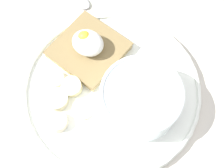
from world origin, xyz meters
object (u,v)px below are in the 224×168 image
Objects in this scene: banana_slice_front at (57,100)px; poached_egg at (87,42)px; banana_slice_back at (58,122)px; oatmeal_bowl at (142,97)px; banana_slice_left at (56,79)px; banana_slice_inner at (83,109)px; toast_slice at (89,50)px; banana_slice_right at (72,87)px.

poached_egg is at bearing -85.31° from banana_slice_front.
banana_slice_front and banana_slice_back have the same top height.
banana_slice_left is at bearing 15.58° from oatmeal_bowl.
oatmeal_bowl is 2.30× the size of poached_egg.
poached_egg is 10.26cm from banana_slice_front.
banana_slice_left is (13.40, 3.74, -2.41)cm from oatmeal_bowl.
banana_slice_inner is at bearing 163.32° from banana_slice_left.
banana_slice_left is 0.68× the size of banana_slice_back.
oatmeal_bowl is 12.48cm from toast_slice.
banana_slice_left is at bearing -51.54° from banana_slice_front.
oatmeal_bowl is 14.12cm from banana_slice_left.
poached_egg is 10.62cm from banana_slice_inner.
banana_slice_right reaches higher than banana_slice_left.
toast_slice is 4.05× the size of banana_slice_left.
banana_slice_right is at bearing 102.67° from poached_egg.
banana_slice_right is (-1.47, 6.92, -0.01)cm from toast_slice.
toast_slice is at bearing 166.54° from poached_egg.
toast_slice is 7.24cm from banana_slice_left.
banana_slice_back and banana_slice_inner have the same top height.
oatmeal_bowl is at bearing 164.32° from toast_slice.
banana_slice_front is 4.30cm from banana_slice_inner.
poached_egg is 7.46cm from banana_slice_right.
banana_slice_back is 6.03cm from banana_slice_right.
banana_slice_right is 0.99× the size of banana_slice_inner.
poached_egg is at bearing -15.66° from oatmeal_bowl.
poached_egg is 7.70cm from banana_slice_left.
oatmeal_bowl reaches higher than poached_egg.
poached_egg is 1.31× the size of banana_slice_right.
banana_slice_left is at bearing 77.73° from toast_slice.
banana_slice_front is 1.26× the size of banana_slice_right.
banana_slice_right is 4.05cm from banana_slice_inner.
banana_slice_inner is (-6.46, 1.94, 0.15)cm from banana_slice_left.
oatmeal_bowl is 13.12cm from banana_slice_back.
toast_slice is 10.27cm from banana_slice_inner.
oatmeal_bowl is 2.97× the size of banana_slice_inner.
oatmeal_bowl reaches higher than banana_slice_left.
banana_slice_left is (2.26, -2.85, -0.19)cm from banana_slice_front.
banana_slice_front is at bearing 94.18° from toast_slice.
poached_egg reaches higher than banana_slice_inner.
toast_slice is (11.86, -3.33, -2.01)cm from oatmeal_bowl.
poached_egg is 13.36cm from banana_slice_back.
toast_slice is 2.20× the size of poached_egg.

